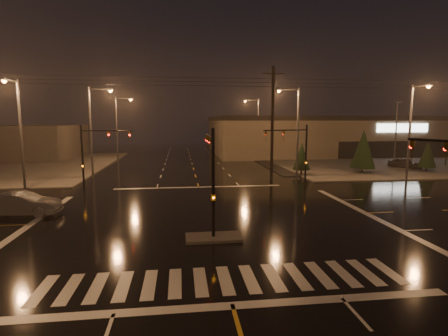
% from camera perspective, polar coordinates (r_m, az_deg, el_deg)
% --- Properties ---
extents(ground, '(140.00, 140.00, 0.00)m').
position_cam_1_polar(ground, '(23.18, -2.69, -8.24)').
color(ground, black).
rests_on(ground, ground).
extents(sidewalk_ne, '(36.00, 36.00, 0.12)m').
position_cam_1_polar(sidewalk_ne, '(61.42, 23.97, 1.15)').
color(sidewalk_ne, '#403E39').
rests_on(sidewalk_ne, ground).
extents(median_island, '(3.00, 1.60, 0.15)m').
position_cam_1_polar(median_island, '(19.36, -1.74, -11.26)').
color(median_island, '#403E39').
rests_on(median_island, ground).
extents(crosswalk, '(15.00, 2.60, 0.01)m').
position_cam_1_polar(crosswalk, '(14.78, 0.19, -17.79)').
color(crosswalk, beige).
rests_on(crosswalk, ground).
extents(stop_bar_near, '(16.00, 0.50, 0.01)m').
position_cam_1_polar(stop_bar_near, '(13.02, 1.40, -21.55)').
color(stop_bar_near, beige).
rests_on(stop_bar_near, ground).
extents(stop_bar_far, '(16.00, 0.50, 0.01)m').
position_cam_1_polar(stop_bar_far, '(33.87, -4.15, -3.13)').
color(stop_bar_far, beige).
rests_on(stop_bar_far, ground).
extents(parking_lot, '(50.00, 24.00, 0.08)m').
position_cam_1_polar(parking_lot, '(62.53, 28.84, 0.95)').
color(parking_lot, black).
rests_on(parking_lot, ground).
extents(retail_building, '(60.20, 28.30, 7.20)m').
position_cam_1_polar(retail_building, '(77.51, 21.20, 5.33)').
color(retail_building, '#6E634E').
rests_on(retail_building, ground).
extents(signal_mast_median, '(0.25, 4.59, 6.00)m').
position_cam_1_polar(signal_mast_median, '(19.41, -2.05, -0.04)').
color(signal_mast_median, black).
rests_on(signal_mast_median, ground).
extents(signal_mast_ne, '(4.84, 1.86, 6.00)m').
position_cam_1_polar(signal_mast_ne, '(34.34, 11.92, 3.25)').
color(signal_mast_ne, black).
rests_on(signal_mast_ne, ground).
extents(signal_mast_nw, '(4.84, 1.86, 6.00)m').
position_cam_1_polar(signal_mast_nw, '(33.39, -20.66, 2.79)').
color(signal_mast_nw, black).
rests_on(signal_mast_nw, ground).
extents(streetlight_1, '(2.77, 0.32, 10.00)m').
position_cam_1_polar(streetlight_1, '(41.33, -20.56, 6.44)').
color(streetlight_1, '#38383A').
rests_on(streetlight_1, ground).
extents(streetlight_2, '(2.77, 0.32, 10.00)m').
position_cam_1_polar(streetlight_2, '(57.02, -16.86, 6.82)').
color(streetlight_2, '#38383A').
rests_on(streetlight_2, ground).
extents(streetlight_3, '(2.77, 0.32, 10.00)m').
position_cam_1_polar(streetlight_3, '(40.35, 11.55, 6.76)').
color(streetlight_3, '#38383A').
rests_on(streetlight_3, ground).
extents(streetlight_4, '(2.77, 0.32, 10.00)m').
position_cam_1_polar(streetlight_4, '(59.64, 5.36, 7.14)').
color(streetlight_4, '#38383A').
rests_on(streetlight_4, ground).
extents(streetlight_5, '(0.32, 2.77, 10.00)m').
position_cam_1_polar(streetlight_5, '(36.34, -30.49, 5.77)').
color(streetlight_5, '#38383A').
rests_on(streetlight_5, ground).
extents(streetlight_6, '(0.32, 2.77, 10.00)m').
position_cam_1_polar(streetlight_6, '(40.97, 28.36, 6.01)').
color(streetlight_6, '#38383A').
rests_on(streetlight_6, ground).
extents(utility_pole_1, '(2.20, 0.32, 12.00)m').
position_cam_1_polar(utility_pole_1, '(37.51, 7.90, 7.28)').
color(utility_pole_1, black).
rests_on(utility_pole_1, ground).
extents(conifer_0, '(1.99, 1.99, 3.81)m').
position_cam_1_polar(conifer_0, '(41.70, 12.56, 1.87)').
color(conifer_0, black).
rests_on(conifer_0, ground).
extents(conifer_1, '(2.94, 2.94, 5.29)m').
position_cam_1_polar(conifer_1, '(45.38, 21.78, 2.90)').
color(conifer_1, black).
rests_on(conifer_1, ground).
extents(conifer_2, '(2.06, 2.06, 3.92)m').
position_cam_1_polar(conifer_2, '(49.65, 30.30, 1.97)').
color(conifer_2, black).
rests_on(conifer_2, ground).
extents(car_parked, '(3.71, 4.50, 1.44)m').
position_cam_1_polar(car_parked, '(52.69, 27.47, 0.69)').
color(car_parked, black).
rests_on(car_parked, ground).
extents(car_crossing, '(4.95, 1.82, 1.62)m').
position_cam_1_polar(car_crossing, '(27.28, -30.20, -5.11)').
color(car_crossing, slate).
rests_on(car_crossing, ground).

